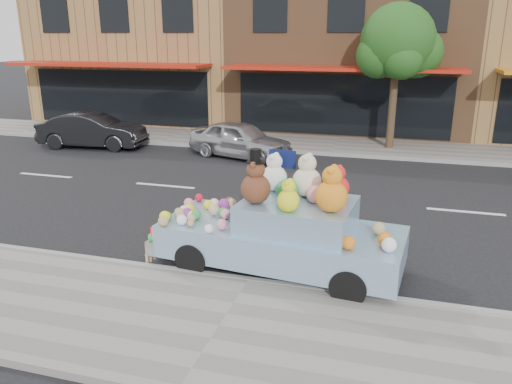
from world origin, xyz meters
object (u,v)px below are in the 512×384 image
(street_tree, at_px, (398,47))
(car_dark, at_px, (92,130))
(art_car, at_px, (282,229))
(car_silver, at_px, (240,139))

(street_tree, xyz_separation_m, car_dark, (-10.90, -2.64, -3.04))
(car_dark, bearing_deg, street_tree, -82.63)
(street_tree, relative_size, art_car, 1.13)
(car_dark, relative_size, art_car, 0.86)
(street_tree, bearing_deg, car_dark, -166.39)
(car_silver, bearing_deg, art_car, -140.37)
(street_tree, bearing_deg, art_car, -98.52)
(art_car, bearing_deg, street_tree, 87.10)
(street_tree, height_order, car_dark, street_tree)
(car_silver, relative_size, art_car, 0.80)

